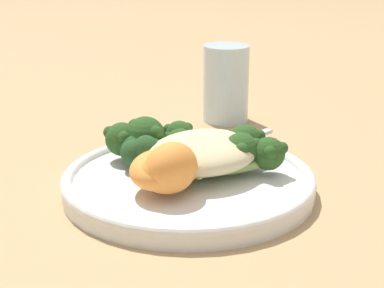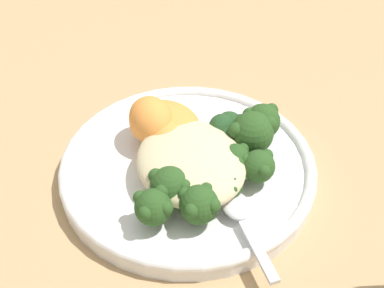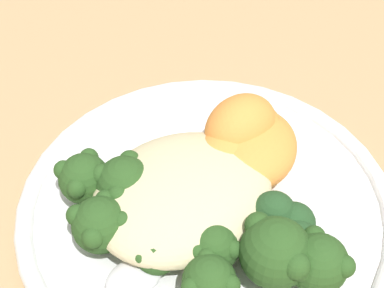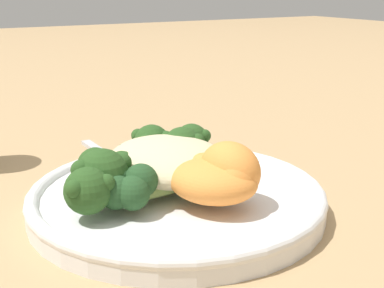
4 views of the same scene
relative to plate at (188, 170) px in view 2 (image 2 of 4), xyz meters
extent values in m
plane|color=tan|center=(-0.01, -0.01, -0.01)|extent=(4.00, 4.00, 0.00)
cylinder|color=white|center=(0.00, 0.00, 0.00)|extent=(0.25, 0.25, 0.02)
torus|color=white|center=(0.00, 0.00, 0.00)|extent=(0.25, 0.25, 0.01)
ellipsoid|color=beige|center=(-0.02, 0.00, 0.03)|extent=(0.12, 0.10, 0.03)
ellipsoid|color=#8EB25B|center=(-0.02, 0.03, 0.02)|extent=(0.09, 0.05, 0.01)
sphere|color=#284C1E|center=(-0.06, 0.05, 0.03)|extent=(0.03, 0.03, 0.03)
sphere|color=#284C1E|center=(-0.05, 0.06, 0.03)|extent=(0.01, 0.01, 0.01)
sphere|color=#284C1E|center=(-0.07, 0.06, 0.03)|extent=(0.01, 0.01, 0.01)
sphere|color=#284C1E|center=(-0.07, 0.04, 0.03)|extent=(0.01, 0.01, 0.01)
sphere|color=#284C1E|center=(-0.05, 0.04, 0.03)|extent=(0.01, 0.01, 0.01)
ellipsoid|color=#8EB25B|center=(0.00, 0.02, 0.02)|extent=(0.08, 0.04, 0.02)
sphere|color=#284C1E|center=(-0.04, 0.03, 0.03)|extent=(0.04, 0.04, 0.04)
sphere|color=#284C1E|center=(-0.03, 0.04, 0.04)|extent=(0.01, 0.01, 0.01)
sphere|color=#284C1E|center=(-0.05, 0.04, 0.04)|extent=(0.01, 0.01, 0.01)
sphere|color=#284C1E|center=(-0.05, 0.02, 0.04)|extent=(0.01, 0.01, 0.01)
sphere|color=#284C1E|center=(-0.03, 0.02, 0.04)|extent=(0.01, 0.01, 0.01)
ellipsoid|color=#8EB25B|center=(-0.03, 0.01, 0.02)|extent=(0.09, 0.02, 0.02)
sphere|color=#284C1E|center=(-0.07, 0.01, 0.03)|extent=(0.04, 0.04, 0.04)
sphere|color=#284C1E|center=(-0.06, 0.02, 0.03)|extent=(0.01, 0.01, 0.01)
sphere|color=#284C1E|center=(-0.08, 0.02, 0.03)|extent=(0.01, 0.01, 0.01)
sphere|color=#284C1E|center=(-0.08, 0.00, 0.03)|extent=(0.01, 0.01, 0.01)
sphere|color=#284C1E|center=(-0.06, 0.00, 0.03)|extent=(0.01, 0.01, 0.01)
ellipsoid|color=#8EB25B|center=(-0.01, 0.00, 0.02)|extent=(0.09, 0.06, 0.02)
sphere|color=#284C1E|center=(-0.05, -0.02, 0.02)|extent=(0.03, 0.03, 0.03)
sphere|color=#284C1E|center=(-0.05, -0.01, 0.03)|extent=(0.01, 0.01, 0.01)
sphere|color=#284C1E|center=(-0.06, -0.02, 0.03)|extent=(0.01, 0.01, 0.01)
sphere|color=#284C1E|center=(-0.05, -0.03, 0.03)|extent=(0.01, 0.01, 0.01)
ellipsoid|color=#8EB25B|center=(-0.01, -0.01, 0.02)|extent=(0.08, 0.10, 0.02)
sphere|color=#284C1E|center=(-0.04, -0.06, 0.03)|extent=(0.03, 0.03, 0.03)
sphere|color=#284C1E|center=(-0.03, -0.05, 0.03)|extent=(0.01, 0.01, 0.01)
sphere|color=#284C1E|center=(-0.05, -0.06, 0.03)|extent=(0.01, 0.01, 0.01)
sphere|color=#284C1E|center=(-0.03, -0.07, 0.03)|extent=(0.01, 0.01, 0.01)
ellipsoid|color=#8EB25B|center=(0.00, -0.01, 0.02)|extent=(0.06, 0.07, 0.02)
sphere|color=#284C1E|center=(-0.02, -0.04, 0.03)|extent=(0.03, 0.03, 0.03)
sphere|color=#284C1E|center=(-0.02, -0.03, 0.03)|extent=(0.01, 0.01, 0.01)
sphere|color=#284C1E|center=(-0.04, -0.04, 0.03)|extent=(0.01, 0.01, 0.01)
sphere|color=#284C1E|center=(-0.02, -0.05, 0.03)|extent=(0.01, 0.01, 0.01)
ellipsoid|color=#8EB25B|center=(0.01, -0.02, 0.02)|extent=(0.03, 0.10, 0.02)
sphere|color=#284C1E|center=(0.00, -0.06, 0.03)|extent=(0.04, 0.04, 0.04)
sphere|color=#284C1E|center=(0.00, -0.05, 0.04)|extent=(0.02, 0.02, 0.02)
sphere|color=#284C1E|center=(0.00, -0.08, 0.04)|extent=(0.02, 0.02, 0.02)
ellipsoid|color=#8EB25B|center=(0.01, -0.03, 0.02)|extent=(0.02, 0.11, 0.01)
sphere|color=#284C1E|center=(0.02, -0.08, 0.03)|extent=(0.04, 0.04, 0.04)
sphere|color=#284C1E|center=(0.02, -0.07, 0.03)|extent=(0.01, 0.01, 0.01)
sphere|color=#284C1E|center=(0.00, -0.08, 0.03)|extent=(0.01, 0.01, 0.01)
sphere|color=#284C1E|center=(0.02, -0.09, 0.03)|extent=(0.01, 0.01, 0.01)
ellipsoid|color=orange|center=(0.03, 0.01, 0.03)|extent=(0.05, 0.05, 0.03)
ellipsoid|color=orange|center=(0.04, 0.02, 0.03)|extent=(0.06, 0.05, 0.05)
ellipsoid|color=orange|center=(0.05, 0.02, 0.03)|extent=(0.06, 0.06, 0.04)
ellipsoid|color=orange|center=(0.04, 0.01, 0.03)|extent=(0.09, 0.09, 0.03)
sphere|color=#234723|center=(0.03, -0.05, 0.02)|extent=(0.03, 0.03, 0.03)
sphere|color=#234723|center=(0.02, -0.04, 0.03)|extent=(0.03, 0.03, 0.03)
sphere|color=#234723|center=(0.01, -0.05, 0.02)|extent=(0.03, 0.03, 0.03)
sphere|color=#234723|center=(0.01, -0.06, 0.03)|extent=(0.03, 0.03, 0.03)
sphere|color=#234723|center=(0.02, -0.06, 0.02)|extent=(0.03, 0.03, 0.03)
cube|color=silver|center=(-0.12, -0.02, 0.01)|extent=(0.07, 0.01, 0.00)
ellipsoid|color=silver|center=(-0.07, -0.02, 0.02)|extent=(0.04, 0.03, 0.01)
camera|label=1|loc=(0.40, 0.42, 0.24)|focal=60.00mm
camera|label=2|loc=(-0.43, 0.13, 0.44)|focal=60.00mm
camera|label=3|loc=(-0.16, -0.21, 0.34)|focal=60.00mm
camera|label=4|loc=(0.37, -0.20, 0.17)|focal=50.00mm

